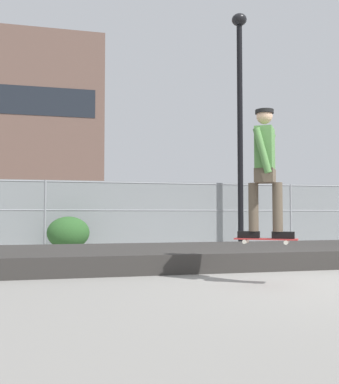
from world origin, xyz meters
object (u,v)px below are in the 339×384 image
Objects in this scene: parked_car_mid at (266,216)px; shrub_center at (68,233)px; skateboard at (266,239)px; skater at (265,164)px; street_lamp at (240,100)px; parked_car_near at (83,216)px.

shrub_center is at bearing -154.42° from parked_car_mid.
skateboard is 0.71× the size of shrub_center.
skateboard is 0.17× the size of parked_car_mid.
street_lamp is (2.50, 6.84, 2.70)m from skater.
skater reaches higher than parked_car_mid.
shrub_center is (-4.88, -0.18, -3.83)m from street_lamp.
parked_car_near is at bearing -176.11° from parked_car_mid.
skateboard is 0.46× the size of skater.
parked_car_near is 3.08m from shrub_center.
shrub_center reaches higher than skateboard.
shrub_center is at bearing 109.70° from skater.
skater is at bearing -79.07° from parked_car_near.
street_lamp is at bearing 69.96° from skater.
skateboard is at bearing -90.00° from skater.
parked_car_near reaches higher than shrub_center.
parked_car_near and parked_car_mid have the same top height.
parked_car_near is at bearing 100.93° from skater.
skateboard is 9.85m from parked_car_near.
skater reaches higher than shrub_center.
parked_car_mid is 4.12× the size of shrub_center.
street_lamp reaches higher than shrub_center.
skater is at bearing -110.04° from street_lamp.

